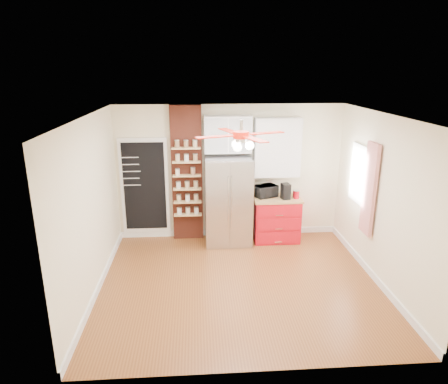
{
  "coord_description": "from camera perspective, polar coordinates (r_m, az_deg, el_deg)",
  "views": [
    {
      "loc": [
        -0.65,
        -5.75,
        3.36
      ],
      "look_at": [
        -0.19,
        0.9,
        1.28
      ],
      "focal_mm": 32.0,
      "sensor_mm": 36.0,
      "label": 1
    }
  ],
  "objects": [
    {
      "name": "canister_left",
      "position": [
        7.96,
        10.31,
        -0.38
      ],
      "size": [
        0.13,
        0.13,
        0.16
      ],
      "primitive_type": "cylinder",
      "rotation": [
        0.0,
        0.0,
        0.13
      ],
      "color": "#B40A16",
      "rests_on": "red_cabinet"
    },
    {
      "name": "wall_back",
      "position": [
        8.03,
        0.78,
        2.83
      ],
      "size": [
        4.5,
        0.02,
        2.7
      ],
      "primitive_type": "cube",
      "color": "#F3E6C3",
      "rests_on": "floor"
    },
    {
      "name": "floor",
      "position": [
        6.69,
        2.19,
        -12.83
      ],
      "size": [
        4.5,
        4.5,
        0.0
      ],
      "primitive_type": "plane",
      "color": "brown",
      "rests_on": "ground"
    },
    {
      "name": "toaster_oven",
      "position": [
        7.97,
        5.97,
        0.13
      ],
      "size": [
        0.51,
        0.44,
        0.24
      ],
      "primitive_type": "imported",
      "rotation": [
        0.0,
        0.0,
        0.43
      ],
      "color": "black",
      "rests_on": "red_cabinet"
    },
    {
      "name": "wall_right",
      "position": [
        6.75,
        21.69,
        -1.28
      ],
      "size": [
        0.02,
        4.0,
        2.7
      ],
      "primitive_type": "cube",
      "color": "#F3E6C3",
      "rests_on": "floor"
    },
    {
      "name": "pantry_jar_beans",
      "position": [
        7.75,
        -4.46,
        2.95
      ],
      "size": [
        0.09,
        0.09,
        0.14
      ],
      "primitive_type": "cylinder",
      "rotation": [
        0.0,
        0.0,
        -0.01
      ],
      "color": "#996C4D",
      "rests_on": "brick_pillar"
    },
    {
      "name": "brick_pillar",
      "position": [
        7.93,
        -5.31,
        2.57
      ],
      "size": [
        0.6,
        0.16,
        2.7
      ],
      "primitive_type": "cube",
      "color": "maroon",
      "rests_on": "floor"
    },
    {
      "name": "pantry_jar_oats",
      "position": [
        7.76,
        -6.67,
        2.82
      ],
      "size": [
        0.11,
        0.11,
        0.12
      ],
      "primitive_type": "cylinder",
      "rotation": [
        0.0,
        0.0,
        0.37
      ],
      "color": "beige",
      "rests_on": "brick_pillar"
    },
    {
      "name": "wall_left",
      "position": [
        6.3,
        -18.48,
        -2.23
      ],
      "size": [
        0.02,
        4.0,
        2.7
      ],
      "primitive_type": "cube",
      "color": "#F3E6C3",
      "rests_on": "floor"
    },
    {
      "name": "fridge",
      "position": [
        7.81,
        0.63,
        -1.23
      ],
      "size": [
        0.9,
        0.7,
        1.75
      ],
      "primitive_type": "cube",
      "color": "#B2B2B7",
      "rests_on": "floor"
    },
    {
      "name": "canister_right",
      "position": [
        8.06,
        10.13,
        -0.23
      ],
      "size": [
        0.11,
        0.11,
        0.13
      ],
      "primitive_type": "cylinder",
      "rotation": [
        0.0,
        0.0,
        -0.24
      ],
      "color": "#AE091D",
      "rests_on": "red_cabinet"
    },
    {
      "name": "upper_glass_cabinet",
      "position": [
        7.7,
        0.54,
        8.27
      ],
      "size": [
        0.9,
        0.35,
        0.7
      ],
      "primitive_type": "cube",
      "color": "white",
      "rests_on": "wall_back"
    },
    {
      "name": "window",
      "position": [
        7.47,
        18.84,
        2.36
      ],
      "size": [
        0.04,
        0.75,
        1.05
      ],
      "primitive_type": "cube",
      "color": "white",
      "rests_on": "wall_right"
    },
    {
      "name": "curtain",
      "position": [
        6.99,
        20.07,
        0.39
      ],
      "size": [
        0.06,
        0.4,
        1.55
      ],
      "primitive_type": "cube",
      "color": "red",
      "rests_on": "wall_right"
    },
    {
      "name": "wall_front",
      "position": [
        4.31,
        5.28,
        -10.61
      ],
      "size": [
        4.5,
        0.02,
        2.7
      ],
      "primitive_type": "cube",
      "color": "#F3E6C3",
      "rests_on": "floor"
    },
    {
      "name": "chalkboard",
      "position": [
        8.11,
        -11.27,
        0.79
      ],
      "size": [
        0.95,
        0.05,
        1.95
      ],
      "color": "white",
      "rests_on": "wall_back"
    },
    {
      "name": "ceiling",
      "position": [
        5.83,
        2.5,
        10.79
      ],
      "size": [
        4.5,
        4.5,
        0.0
      ],
      "primitive_type": "plane",
      "color": "white",
      "rests_on": "wall_back"
    },
    {
      "name": "ceiling_fan",
      "position": [
        5.86,
        2.47,
        8.11
      ],
      "size": [
        1.4,
        1.4,
        0.44
      ],
      "color": "silver",
      "rests_on": "ceiling"
    },
    {
      "name": "red_cabinet",
      "position": [
        8.13,
        7.43,
        -3.78
      ],
      "size": [
        0.94,
        0.64,
        0.9
      ],
      "color": "red",
      "rests_on": "floor"
    },
    {
      "name": "upper_shelf_unit",
      "position": [
        7.9,
        7.59,
        6.34
      ],
      "size": [
        0.9,
        0.3,
        1.15
      ],
      "primitive_type": "cube",
      "color": "white",
      "rests_on": "wall_back"
    },
    {
      "name": "coffee_maker",
      "position": [
        7.88,
        8.8,
        0.1
      ],
      "size": [
        0.18,
        0.21,
        0.31
      ],
      "primitive_type": "cube",
      "rotation": [
        0.0,
        0.0,
        0.16
      ],
      "color": "black",
      "rests_on": "red_cabinet"
    }
  ]
}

